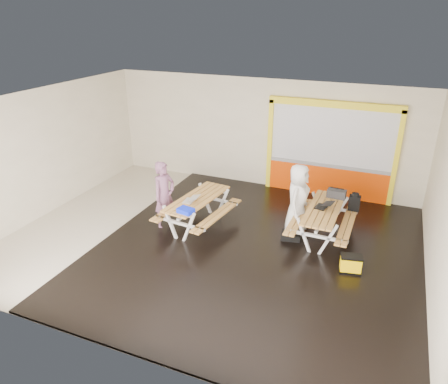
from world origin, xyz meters
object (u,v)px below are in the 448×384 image
at_px(laptop_left, 191,200).
at_px(person_left, 164,196).
at_px(dark_case, 291,236).
at_px(toolbox, 337,194).
at_px(fluke_bag, 351,264).
at_px(blue_pouch, 186,211).
at_px(backpack, 354,202).
at_px(person_right, 298,199).
at_px(picnic_table_left, 197,205).
at_px(laptop_right, 324,206).
at_px(picnic_table_right, 323,215).

bearing_deg(laptop_left, person_left, -177.42).
xyz_separation_m(laptop_left, dark_case, (2.54, 0.54, -0.79)).
bearing_deg(toolbox, fluke_bag, -71.32).
bearing_deg(blue_pouch, backpack, 32.66).
height_order(person_right, backpack, person_right).
xyz_separation_m(picnic_table_left, toolbox, (3.36, 1.44, 0.31)).
relative_size(person_left, dark_case, 3.98).
distance_m(laptop_left, blue_pouch, 0.64).
relative_size(toolbox, fluke_bag, 0.95).
xyz_separation_m(picnic_table_left, laptop_right, (3.16, 0.69, 0.26)).
bearing_deg(blue_pouch, person_right, 36.60).
xyz_separation_m(laptop_right, blue_pouch, (-3.04, -1.57, 0.01)).
relative_size(person_left, toolbox, 3.83).
relative_size(person_right, fluke_bag, 3.63).
height_order(laptop_left, blue_pouch, laptop_left).
distance_m(picnic_table_right, fluke_bag, 1.63).
relative_size(person_left, laptop_left, 4.58).
relative_size(laptop_left, toolbox, 0.84).
height_order(person_right, laptop_left, person_right).
bearing_deg(person_right, dark_case, -175.45).
bearing_deg(fluke_bag, backpack, 96.18).
height_order(picnic_table_right, laptop_left, laptop_left).
bearing_deg(laptop_right, person_left, -166.03).
height_order(person_left, toolbox, person_left).
bearing_deg(person_left, backpack, -52.57).
distance_m(person_left, backpack, 4.97).
bearing_deg(picnic_table_right, person_left, -166.29).
bearing_deg(blue_pouch, dark_case, 26.05).
height_order(toolbox, fluke_bag, toolbox).
bearing_deg(picnic_table_right, picnic_table_left, -167.99).
bearing_deg(picnic_table_left, blue_pouch, -82.20).
distance_m(dark_case, fluke_bag, 1.81).
height_order(person_left, laptop_left, person_left).
bearing_deg(picnic_table_right, backpack, 51.69).
height_order(person_right, blue_pouch, person_right).
height_order(picnic_table_left, laptop_right, laptop_right).
distance_m(laptop_left, fluke_bag, 4.18).
distance_m(person_left, laptop_right, 4.10).
distance_m(picnic_table_right, dark_case, 0.96).
distance_m(laptop_left, toolbox, 3.81).
bearing_deg(laptop_left, picnic_table_right, 16.22).
xyz_separation_m(person_right, toolbox, (0.89, 0.57, 0.06)).
distance_m(backpack, dark_case, 1.93).
bearing_deg(person_left, dark_case, -63.83).
xyz_separation_m(picnic_table_right, blue_pouch, (-3.06, -1.56, 0.27)).
xyz_separation_m(person_left, person_right, (3.28, 1.16, -0.01)).
distance_m(blue_pouch, toolbox, 3.98).
xyz_separation_m(picnic_table_right, dark_case, (-0.69, -0.40, -0.52)).
bearing_deg(fluke_bag, person_right, 136.88).
bearing_deg(laptop_right, picnic_table_left, -167.67).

